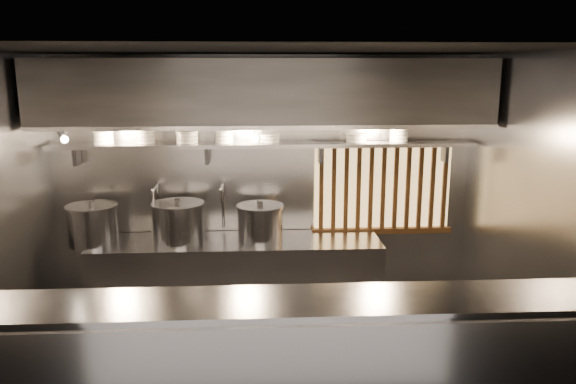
{
  "coord_description": "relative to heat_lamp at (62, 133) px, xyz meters",
  "views": [
    {
      "loc": [
        -0.08,
        -4.49,
        2.67
      ],
      "look_at": [
        0.21,
        0.55,
        1.54
      ],
      "focal_mm": 35.0,
      "sensor_mm": 36.0,
      "label": 1
    }
  ],
  "objects": [
    {
      "name": "bowl_stack_0",
      "position": [
        0.26,
        0.47,
        -0.1
      ],
      "size": [
        0.21,
        0.21,
        0.13
      ],
      "color": "white",
      "rests_on": "bowl_shelf"
    },
    {
      "name": "wood_screen",
      "position": [
        3.2,
        0.6,
        -0.69
      ],
      "size": [
        1.56,
        0.09,
        1.04
      ],
      "color": "#FFC872",
      "rests_on": "wall_back"
    },
    {
      "name": "exhaust_hood",
      "position": [
        1.9,
        0.25,
        0.36
      ],
      "size": [
        4.4,
        0.81,
        0.65
      ],
      "color": "#2D2D30",
      "rests_on": "ceiling"
    },
    {
      "name": "cooking_bench",
      "position": [
        1.6,
        0.28,
        -1.62
      ],
      "size": [
        3.0,
        0.7,
        0.9
      ],
      "primitive_type": "cube",
      "color": "#98989D",
      "rests_on": "floor"
    },
    {
      "name": "bowl_stack_3",
      "position": [
        1.49,
        0.47,
        -0.1
      ],
      "size": [
        0.2,
        0.2,
        0.13
      ],
      "color": "white",
      "rests_on": "bowl_shelf"
    },
    {
      "name": "bowl_stack_5",
      "position": [
        2.86,
        0.47,
        -0.12
      ],
      "size": [
        0.23,
        0.23,
        0.09
      ],
      "color": "white",
      "rests_on": "bowl_shelf"
    },
    {
      "name": "bowl_stack_6",
      "position": [
        3.32,
        0.47,
        -0.08
      ],
      "size": [
        0.2,
        0.2,
        0.17
      ],
      "color": "white",
      "rests_on": "bowl_shelf"
    },
    {
      "name": "bowl_stack_4",
      "position": [
        1.96,
        0.47,
        -0.12
      ],
      "size": [
        0.22,
        0.22,
        0.09
      ],
      "color": "white",
      "rests_on": "bowl_shelf"
    },
    {
      "name": "floor",
      "position": [
        1.9,
        -0.85,
        -2.07
      ],
      "size": [
        4.5,
        4.5,
        0.0
      ],
      "primitive_type": "plane",
      "color": "black",
      "rests_on": "ground"
    },
    {
      "name": "wall_back",
      "position": [
        1.9,
        0.65,
        -0.67
      ],
      "size": [
        4.5,
        0.0,
        4.5
      ],
      "primitive_type": "plane",
      "rotation": [
        1.57,
        0.0,
        0.0
      ],
      "color": "gray",
      "rests_on": "floor"
    },
    {
      "name": "stock_pot_left",
      "position": [
        0.15,
        0.24,
        -0.96
      ],
      "size": [
        0.6,
        0.6,
        0.45
      ],
      "rotation": [
        0.0,
        0.0,
        0.19
      ],
      "color": "#98989D",
      "rests_on": "cooking_bench"
    },
    {
      "name": "wall_right",
      "position": [
        4.15,
        -0.85,
        -0.67
      ],
      "size": [
        0.0,
        3.0,
        3.0
      ],
      "primitive_type": "plane",
      "rotation": [
        1.57,
        0.0,
        -1.57
      ],
      "color": "gray",
      "rests_on": "floor"
    },
    {
      "name": "pendant_bulb",
      "position": [
        1.8,
        0.35,
        -0.11
      ],
      "size": [
        0.09,
        0.09,
        0.19
      ],
      "color": "#2D2D30",
      "rests_on": "exhaust_hood"
    },
    {
      "name": "faucet_right",
      "position": [
        1.45,
        0.52,
        -0.76
      ],
      "size": [
        0.04,
        0.3,
        0.5
      ],
      "color": "silver",
      "rests_on": "wall_back"
    },
    {
      "name": "stock_pot_mid",
      "position": [
        1.0,
        0.26,
        -0.96
      ],
      "size": [
        0.71,
        0.71,
        0.46
      ],
      "rotation": [
        0.0,
        0.0,
        -0.38
      ],
      "color": "#98989D",
      "rests_on": "cooking_bench"
    },
    {
      "name": "bowl_stack_1",
      "position": [
        0.68,
        0.47,
        -0.08
      ],
      "size": [
        0.2,
        0.2,
        0.17
      ],
      "color": "white",
      "rests_on": "bowl_shelf"
    },
    {
      "name": "ceiling",
      "position": [
        1.9,
        -0.85,
        0.73
      ],
      "size": [
        4.5,
        4.5,
        0.0
      ],
      "primitive_type": "plane",
      "rotation": [
        3.14,
        0.0,
        0.0
      ],
      "color": "black",
      "rests_on": "wall_back"
    },
    {
      "name": "bowl_shelf",
      "position": [
        1.9,
        0.47,
        -0.19
      ],
      "size": [
        4.4,
        0.34,
        0.04
      ],
      "primitive_type": "cube",
      "color": "#98989D",
      "rests_on": "wall_back"
    },
    {
      "name": "heat_lamp",
      "position": [
        0.0,
        0.0,
        0.0
      ],
      "size": [
        0.25,
        0.35,
        0.2
      ],
      "color": "#98989D",
      "rests_on": "exhaust_hood"
    },
    {
      "name": "faucet_left",
      "position": [
        0.75,
        0.52,
        -0.76
      ],
      "size": [
        0.04,
        0.3,
        0.5
      ],
      "color": "silver",
      "rests_on": "wall_back"
    },
    {
      "name": "bowl_stack_2",
      "position": [
        1.11,
        0.47,
        -0.1
      ],
      "size": [
        0.24,
        0.24,
        0.13
      ],
      "color": "white",
      "rests_on": "bowl_shelf"
    },
    {
      "name": "stock_pot_right",
      "position": [
        1.85,
        0.28,
        -0.98
      ],
      "size": [
        0.59,
        0.59,
        0.42
      ],
      "rotation": [
        0.0,
        0.0,
        -0.22
      ],
      "color": "#98989D",
      "rests_on": "cooking_bench"
    },
    {
      "name": "serving_counter",
      "position": [
        1.9,
        -1.81,
        -1.5
      ],
      "size": [
        4.5,
        0.56,
        1.13
      ],
      "color": "#98989D",
      "rests_on": "floor"
    }
  ]
}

